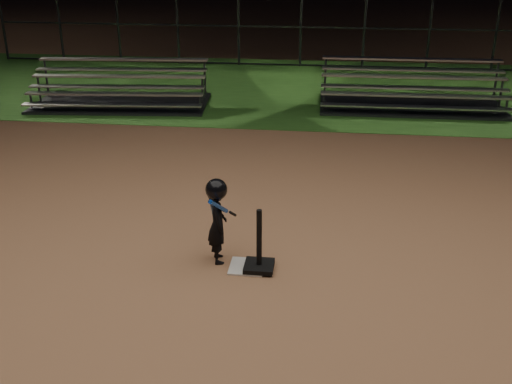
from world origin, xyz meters
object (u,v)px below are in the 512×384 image
child_batter (217,218)px  bleacher_right (411,98)px  batting_tee (259,257)px  home_plate (247,267)px  bleacher_left (121,97)px

child_batter → bleacher_right: child_batter is taller
child_batter → bleacher_right: bearing=-40.8°
batting_tee → child_batter: child_batter is taller
home_plate → batting_tee: 0.24m
home_plate → child_batter: 0.74m
bleacher_left → bleacher_right: bearing=0.5°
home_plate → bleacher_left: bleacher_left is taller
bleacher_right → batting_tee: bearing=-109.2°
home_plate → child_batter: bearing=160.6°
batting_tee → bleacher_left: 8.85m
home_plate → batting_tee: bearing=-11.9°
batting_tee → bleacher_left: bearing=119.7°
bleacher_left → home_plate: bearing=-65.8°
batting_tee → child_batter: bearing=162.7°
batting_tee → bleacher_right: bearing=71.2°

